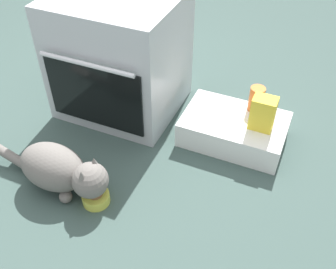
{
  "coord_description": "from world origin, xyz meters",
  "views": [
    {
      "loc": [
        1.02,
        -1.3,
        1.47
      ],
      "look_at": [
        0.47,
        -0.05,
        0.25
      ],
      "focal_mm": 41.94,
      "sensor_mm": 36.0,
      "label": 1
    }
  ],
  "objects_px": {
    "pantry_cabinet": "(234,129)",
    "sauce_jar": "(256,99)",
    "snack_bag": "(263,113)",
    "food_bowl": "(96,197)",
    "cat": "(60,170)",
    "oven": "(120,55)"
  },
  "relations": [
    {
      "from": "oven",
      "to": "snack_bag",
      "type": "bearing_deg",
      "value": -4.03
    },
    {
      "from": "pantry_cabinet",
      "to": "sauce_jar",
      "type": "bearing_deg",
      "value": 58.44
    },
    {
      "from": "pantry_cabinet",
      "to": "sauce_jar",
      "type": "distance_m",
      "value": 0.2
    },
    {
      "from": "oven",
      "to": "cat",
      "type": "relative_size",
      "value": 0.93
    },
    {
      "from": "pantry_cabinet",
      "to": "snack_bag",
      "type": "xyz_separation_m",
      "value": [
        0.14,
        -0.01,
        0.16
      ]
    },
    {
      "from": "oven",
      "to": "snack_bag",
      "type": "distance_m",
      "value": 0.85
    },
    {
      "from": "oven",
      "to": "food_bowl",
      "type": "bearing_deg",
      "value": -71.73
    },
    {
      "from": "pantry_cabinet",
      "to": "cat",
      "type": "relative_size",
      "value": 0.74
    },
    {
      "from": "food_bowl",
      "to": "snack_bag",
      "type": "distance_m",
      "value": 0.92
    },
    {
      "from": "oven",
      "to": "sauce_jar",
      "type": "relative_size",
      "value": 4.86
    },
    {
      "from": "pantry_cabinet",
      "to": "food_bowl",
      "type": "distance_m",
      "value": 0.82
    },
    {
      "from": "food_bowl",
      "to": "sauce_jar",
      "type": "distance_m",
      "value": 0.98
    },
    {
      "from": "sauce_jar",
      "to": "food_bowl",
      "type": "bearing_deg",
      "value": -123.93
    },
    {
      "from": "pantry_cabinet",
      "to": "cat",
      "type": "bearing_deg",
      "value": -134.36
    },
    {
      "from": "sauce_jar",
      "to": "snack_bag",
      "type": "height_order",
      "value": "snack_bag"
    },
    {
      "from": "food_bowl",
      "to": "snack_bag",
      "type": "height_order",
      "value": "snack_bag"
    },
    {
      "from": "oven",
      "to": "pantry_cabinet",
      "type": "bearing_deg",
      "value": -3.74
    },
    {
      "from": "pantry_cabinet",
      "to": "cat",
      "type": "distance_m",
      "value": 0.93
    },
    {
      "from": "pantry_cabinet",
      "to": "sauce_jar",
      "type": "xyz_separation_m",
      "value": [
        0.07,
        0.12,
        0.14
      ]
    },
    {
      "from": "pantry_cabinet",
      "to": "oven",
      "type": "bearing_deg",
      "value": 176.26
    },
    {
      "from": "sauce_jar",
      "to": "pantry_cabinet",
      "type": "bearing_deg",
      "value": -121.56
    },
    {
      "from": "food_bowl",
      "to": "sauce_jar",
      "type": "xyz_separation_m",
      "value": [
        0.54,
        0.8,
        0.19
      ]
    }
  ]
}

